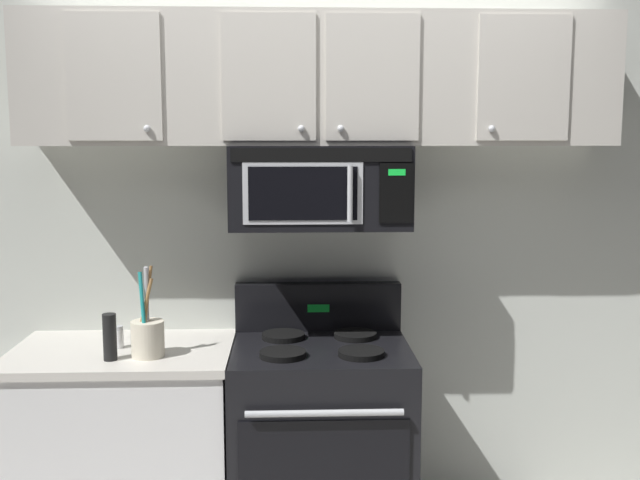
{
  "coord_description": "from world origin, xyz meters",
  "views": [
    {
      "loc": [
        -0.13,
        -2.69,
        1.79
      ],
      "look_at": [
        0.0,
        0.49,
        1.35
      ],
      "focal_mm": 42.21,
      "sensor_mm": 36.0,
      "label": 1
    }
  ],
  "objects_px": {
    "stove_range": "(321,443)",
    "utensil_crock_cream": "(148,336)",
    "pepper_mill": "(110,337)",
    "over_range_microwave": "(319,187)",
    "salt_shaker": "(119,337)"
  },
  "relations": [
    {
      "from": "stove_range",
      "to": "utensil_crock_cream",
      "type": "xyz_separation_m",
      "value": [
        -0.71,
        -0.12,
        0.52
      ]
    },
    {
      "from": "stove_range",
      "to": "pepper_mill",
      "type": "distance_m",
      "value": 1.01
    },
    {
      "from": "stove_range",
      "to": "utensil_crock_cream",
      "type": "bearing_deg",
      "value": -170.59
    },
    {
      "from": "salt_shaker",
      "to": "pepper_mill",
      "type": "bearing_deg",
      "value": -88.55
    },
    {
      "from": "salt_shaker",
      "to": "stove_range",
      "type": "bearing_deg",
      "value": -0.79
    },
    {
      "from": "over_range_microwave",
      "to": "utensil_crock_cream",
      "type": "bearing_deg",
      "value": -161.72
    },
    {
      "from": "pepper_mill",
      "to": "utensil_crock_cream",
      "type": "bearing_deg",
      "value": 16.85
    },
    {
      "from": "utensil_crock_cream",
      "to": "pepper_mill",
      "type": "height_order",
      "value": "utensil_crock_cream"
    },
    {
      "from": "utensil_crock_cream",
      "to": "pepper_mill",
      "type": "xyz_separation_m",
      "value": [
        -0.14,
        -0.04,
        0.01
      ]
    },
    {
      "from": "stove_range",
      "to": "salt_shaker",
      "type": "xyz_separation_m",
      "value": [
        -0.85,
        0.01,
        0.48
      ]
    },
    {
      "from": "utensil_crock_cream",
      "to": "pepper_mill",
      "type": "bearing_deg",
      "value": -163.15
    },
    {
      "from": "pepper_mill",
      "to": "stove_range",
      "type": "bearing_deg",
      "value": 10.68
    },
    {
      "from": "utensil_crock_cream",
      "to": "pepper_mill",
      "type": "distance_m",
      "value": 0.15
    },
    {
      "from": "over_range_microwave",
      "to": "pepper_mill",
      "type": "relative_size",
      "value": 4.02
    },
    {
      "from": "salt_shaker",
      "to": "pepper_mill",
      "type": "relative_size",
      "value": 0.5
    }
  ]
}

